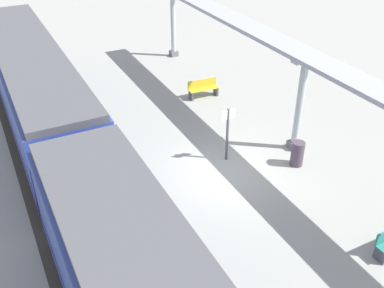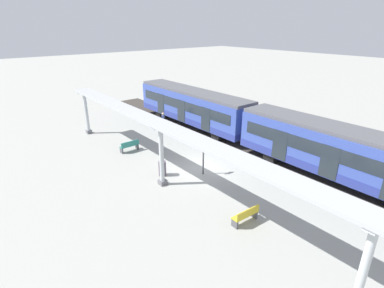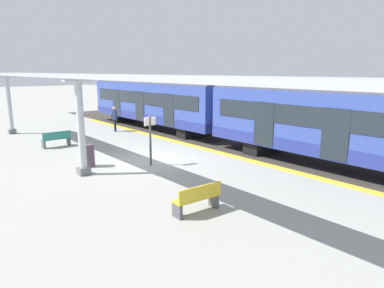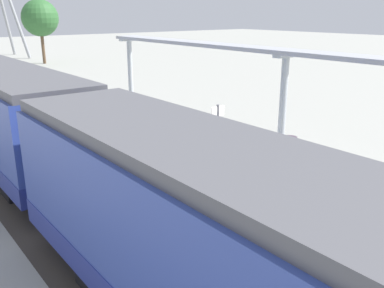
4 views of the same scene
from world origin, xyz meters
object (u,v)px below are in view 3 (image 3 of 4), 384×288
trash_bin (89,156)px  bench_mid_platform (198,199)px  train_near_carriage (155,103)px  passenger_waiting_near_edge (115,116)px  canopy_pillar_nearest (9,105)px  platform_info_sign (150,136)px  train_far_carriage (352,127)px  canopy_pillar_second (81,127)px  bench_near_end (56,139)px

trash_bin → bench_mid_platform: bearing=93.3°
train_near_carriage → passenger_waiting_near_edge: (2.96, -0.57, -0.77)m
canopy_pillar_nearest → platform_info_sign: 12.77m
bench_mid_platform → platform_info_sign: bearing=-108.8°
train_far_carriage → platform_info_sign: (5.80, -5.97, -0.50)m
canopy_pillar_second → bench_near_end: size_ratio=2.53×
train_near_carriage → platform_info_sign: bearing=55.0°
train_near_carriage → platform_info_sign: size_ratio=6.22×
train_far_carriage → platform_info_sign: bearing=-45.8°
bench_near_end → bench_mid_platform: 11.67m
train_near_carriage → bench_mid_platform: train_near_carriage is taller
canopy_pillar_nearest → trash_bin: 11.03m
canopy_pillar_second → platform_info_sign: canopy_pillar_second is taller
canopy_pillar_nearest → bench_near_end: bearing=98.5°
canopy_pillar_nearest → trash_bin: bearing=93.4°
bench_near_end → bench_mid_platform: size_ratio=0.99×
canopy_pillar_nearest → platform_info_sign: (-2.83, 12.44, -0.60)m
canopy_pillar_nearest → bench_mid_platform: bearing=93.4°
bench_mid_platform → trash_bin: (0.39, -6.78, 0.05)m
train_far_carriage → bench_mid_platform: size_ratio=9.00×
train_near_carriage → platform_info_sign: (5.80, 8.30, -0.50)m
canopy_pillar_nearest → bench_mid_platform: size_ratio=2.50×
train_near_carriage → canopy_pillar_nearest: size_ratio=3.60×
train_near_carriage → trash_bin: train_near_carriage is taller
train_near_carriage → train_far_carriage: size_ratio=1.00×
canopy_pillar_nearest → train_far_carriage: bearing=115.1°
train_near_carriage → trash_bin: size_ratio=13.99×
canopy_pillar_second → passenger_waiting_near_edge: size_ratio=2.23×
platform_info_sign → train_far_carriage: bearing=134.2°
train_far_carriage → canopy_pillar_second: size_ratio=3.60×
train_far_carriage → train_near_carriage: bearing=-90.0°
train_near_carriage → passenger_waiting_near_edge: train_near_carriage is taller
canopy_pillar_second → trash_bin: size_ratio=3.88×
train_near_carriage → train_far_carriage: bearing=90.0°
trash_bin → passenger_waiting_near_edge: bearing=-124.4°
train_near_carriage → trash_bin: 10.56m
trash_bin → passenger_waiting_near_edge: size_ratio=0.57×
platform_info_sign → passenger_waiting_near_edge: bearing=-107.8°
canopy_pillar_second → platform_info_sign: bearing=169.4°
bench_mid_platform → platform_info_sign: 5.63m
train_far_carriage → canopy_pillar_nearest: size_ratio=3.60×
bench_near_end → train_near_carriage: bearing=-166.3°
canopy_pillar_nearest → canopy_pillar_second: size_ratio=1.00×
platform_info_sign → bench_near_end: bearing=-73.2°
passenger_waiting_near_edge → canopy_pillar_second: bearing=55.7°
canopy_pillar_second → trash_bin: (-0.65, -0.99, -1.44)m
train_near_carriage → bench_near_end: 8.08m
canopy_pillar_nearest → bench_mid_platform: 17.79m
train_near_carriage → bench_mid_platform: 15.61m
bench_mid_platform → trash_bin: trash_bin is taller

